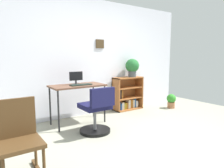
# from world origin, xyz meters

# --- Properties ---
(ground_plane) EXTENTS (6.24, 6.24, 0.00)m
(ground_plane) POSITION_xyz_m (0.00, 0.00, 0.00)
(ground_plane) COLOR gray
(wall_back) EXTENTS (5.20, 0.12, 2.48)m
(wall_back) POSITION_xyz_m (0.00, 2.15, 1.24)
(wall_back) COLOR white
(wall_back) RESTS_ON ground_plane
(desk) EXTENTS (1.00, 0.52, 0.74)m
(desk) POSITION_xyz_m (-0.53, 1.65, 0.68)
(desk) COLOR brown
(desk) RESTS_ON ground_plane
(monitor) EXTENTS (0.26, 0.14, 0.24)m
(monitor) POSITION_xyz_m (-0.52, 1.71, 0.87)
(monitor) COLOR #262628
(monitor) RESTS_ON desk
(keyboard) EXTENTS (0.40, 0.15, 0.02)m
(keyboard) POSITION_xyz_m (-0.49, 1.57, 0.75)
(keyboard) COLOR black
(keyboard) RESTS_ON desk
(office_chair) EXTENTS (0.52, 0.55, 0.79)m
(office_chair) POSITION_xyz_m (-0.49, 1.02, 0.34)
(office_chair) COLOR black
(office_chair) RESTS_ON ground_plane
(rocking_chair) EXTENTS (0.42, 0.64, 0.84)m
(rocking_chair) POSITION_xyz_m (-1.79, 0.38, 0.43)
(rocking_chair) COLOR #4B3119
(rocking_chair) RESTS_ON ground_plane
(bookshelf_low) EXTENTS (0.73, 0.30, 0.78)m
(bookshelf_low) POSITION_xyz_m (0.89, 1.95, 0.34)
(bookshelf_low) COLOR #9C592B
(bookshelf_low) RESTS_ON ground_plane
(potted_plant_on_shelf) EXTENTS (0.33, 0.33, 0.43)m
(potted_plant_on_shelf) POSITION_xyz_m (1.02, 1.90, 1.03)
(potted_plant_on_shelf) COLOR #474C51
(potted_plant_on_shelf) RESTS_ON bookshelf_low
(potted_plant_floor) EXTENTS (0.22, 0.22, 0.35)m
(potted_plant_floor) POSITION_xyz_m (1.87, 1.40, 0.19)
(potted_plant_floor) COLOR #9E6642
(potted_plant_floor) RESTS_ON ground_plane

